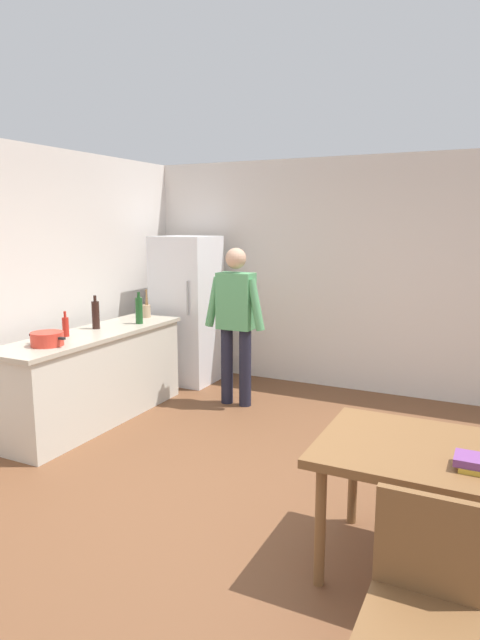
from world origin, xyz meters
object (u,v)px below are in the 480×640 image
(cooking_pot, at_px, (47,339))
(bottle_wine_green, at_px, (139,310))
(utensil_jar, at_px, (146,310))
(bottle_sauce_red, at_px, (66,326))
(person, at_px, (236,316))
(chair, at_px, (422,599))
(refrigerator, at_px, (187,310))
(bottle_wine_dark, at_px, (96,314))
(dining_table, at_px, (449,465))

(cooking_pot, distance_m, bottle_wine_green, 1.22)
(utensil_jar, height_order, bottle_sauce_red, utensil_jar)
(person, xyz_separation_m, chair, (2.35, -3.11, -0.44))
(refrigerator, xyz_separation_m, person, (0.95, -0.55, 0.08))
(person, xyz_separation_m, cooking_pot, (-1.00, -1.68, -0.02))
(utensil_jar, relative_size, bottle_wine_dark, 0.94)
(person, distance_m, bottle_wine_dark, 1.44)
(dining_table, bearing_deg, cooking_pot, 172.04)
(refrigerator, xyz_separation_m, bottle_sauce_red, (-0.19, -1.87, 0.10))
(refrigerator, distance_m, bottle_wine_dark, 1.46)
(chair, distance_m, bottle_wine_green, 4.24)
(bottle_sauce_red, bearing_deg, refrigerator, 84.27)
(chair, bearing_deg, bottle_sauce_red, 166.76)
(chair, bearing_deg, utensil_jar, 152.95)
(person, xyz_separation_m, dining_table, (2.35, -2.15, -0.31))
(refrigerator, xyz_separation_m, bottle_wine_dark, (-0.19, -1.44, 0.15))
(chair, height_order, bottle_sauce_red, bottle_sauce_red)
(chair, distance_m, cooking_pot, 3.67)
(person, xyz_separation_m, bottle_wine_green, (-0.92, -0.46, 0.07))
(bottle_wine_dark, bearing_deg, bottle_sauce_red, -89.84)
(dining_table, height_order, cooking_pot, cooking_pot)
(person, relative_size, bottle_wine_green, 5.00)
(person, height_order, chair, person)
(person, bearing_deg, utensil_jar, -174.01)
(utensil_jar, height_order, bottle_wine_green, bottle_wine_green)
(cooking_pot, distance_m, bottle_sauce_red, 0.39)
(refrigerator, bearing_deg, bottle_sauce_red, -95.73)
(bottle_wine_green, bearing_deg, chair, -39.08)
(cooking_pot, relative_size, utensil_jar, 1.25)
(utensil_jar, relative_size, bottle_sauce_red, 1.33)
(dining_table, distance_m, cooking_pot, 3.40)
(bottle_wine_green, distance_m, bottle_wine_dark, 0.48)
(chair, height_order, utensil_jar, utensil_jar)
(refrigerator, relative_size, bottle_sauce_red, 7.50)
(utensil_jar, relative_size, bottle_wine_green, 0.94)
(refrigerator, distance_m, cooking_pot, 2.23)
(dining_table, relative_size, bottle_wine_dark, 4.12)
(refrigerator, bearing_deg, dining_table, -39.29)
(chair, distance_m, bottle_wine_dark, 4.17)
(refrigerator, relative_size, dining_table, 1.29)
(refrigerator, height_order, person, refrigerator)
(refrigerator, distance_m, dining_table, 4.27)
(dining_table, height_order, bottle_wine_green, bottle_wine_green)
(cooking_pot, bearing_deg, chair, -23.21)
(bottle_sauce_red, bearing_deg, utensil_jar, 87.44)
(utensil_jar, bearing_deg, bottle_wine_dark, -94.05)
(person, relative_size, bottle_sauce_red, 7.08)
(chair, relative_size, bottle_sauce_red, 3.79)
(cooking_pot, distance_m, utensil_jar, 1.57)
(refrigerator, bearing_deg, person, -30.23)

